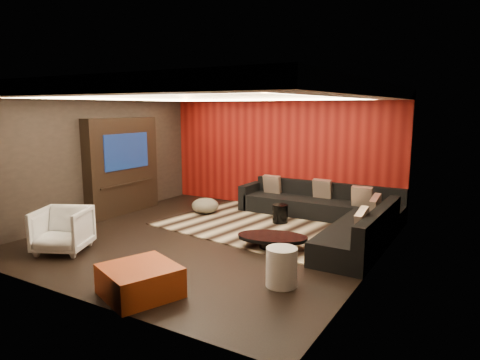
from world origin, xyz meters
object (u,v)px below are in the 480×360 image
Objects in this scene: sectional_sofa at (332,215)px; drum_stool at (280,214)px; coffee_table at (272,241)px; white_side_table at (282,267)px; orange_ottoman at (140,281)px; armchair at (62,230)px.

drum_stool is at bearing -166.77° from sectional_sofa.
sectional_sofa is (0.47, 1.78, 0.14)m from coffee_table.
drum_stool is 3.22m from white_side_table.
orange_ottoman is at bearing -90.82° from drum_stool.
white_side_table is at bearing -83.64° from sectional_sofa.
drum_stool is 1.08m from sectional_sofa.
drum_stool reaches higher than orange_ottoman.
sectional_sofa reaches higher than coffee_table.
armchair is at bearing -124.34° from drum_stool.
armchair reaches higher than drum_stool.
sectional_sofa is at bearing 21.48° from armchair.
sectional_sofa reaches higher than white_side_table.
white_side_table is 3.85m from armchair.
white_side_table is 0.65× the size of armchair.
drum_stool is 4.12m from orange_ottoman.
drum_stool is 4.26m from armchair.
orange_ottoman is at bearing -40.41° from armchair.
white_side_table is 1.90m from orange_ottoman.
white_side_table is 0.61× the size of orange_ottoman.
armchair reaches higher than white_side_table.
coffee_table is 1.85m from sectional_sofa.
sectional_sofa is at bearing 75.16° from coffee_table.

